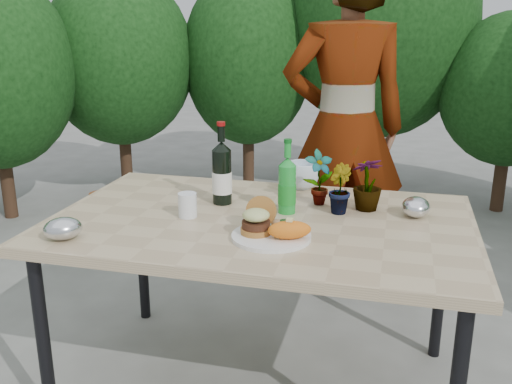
% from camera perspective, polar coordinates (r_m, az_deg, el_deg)
% --- Properties ---
extents(patio_table, '(1.60, 1.00, 0.75)m').
position_cam_1_polar(patio_table, '(2.22, 0.51, -4.05)').
color(patio_table, tan).
rests_on(patio_table, ground).
extents(shrub_hedge, '(6.86, 5.12, 2.41)m').
position_cam_1_polar(shrub_hedge, '(3.88, 6.61, 12.63)').
color(shrub_hedge, '#382316').
rests_on(shrub_hedge, ground).
extents(dinner_plate, '(0.28, 0.28, 0.01)m').
position_cam_1_polar(dinner_plate, '(2.00, 1.54, -4.47)').
color(dinner_plate, white).
rests_on(dinner_plate, patio_table).
extents(burger_stack, '(0.11, 0.16, 0.11)m').
position_cam_1_polar(burger_stack, '(2.01, 0.14, -2.73)').
color(burger_stack, '#B7722D').
rests_on(burger_stack, dinner_plate).
extents(sweet_potato, '(0.17, 0.12, 0.06)m').
position_cam_1_polar(sweet_potato, '(1.95, 3.37, -3.80)').
color(sweet_potato, orange).
rests_on(sweet_potato, dinner_plate).
extents(grilled_veg, '(0.08, 0.05, 0.03)m').
position_cam_1_polar(grilled_veg, '(2.07, 2.58, -3.08)').
color(grilled_veg, olive).
rests_on(grilled_veg, dinner_plate).
extents(wine_bottle, '(0.08, 0.08, 0.34)m').
position_cam_1_polar(wine_bottle, '(2.34, -3.43, 1.82)').
color(wine_bottle, black).
rests_on(wine_bottle, patio_table).
extents(sparkling_water, '(0.07, 0.07, 0.30)m').
position_cam_1_polar(sparkling_water, '(2.23, 3.13, 0.58)').
color(sparkling_water, green).
rests_on(sparkling_water, patio_table).
extents(plastic_cup, '(0.07, 0.07, 0.09)m').
position_cam_1_polar(plastic_cup, '(2.21, -6.86, -1.31)').
color(plastic_cup, white).
rests_on(plastic_cup, patio_table).
extents(seedling_left, '(0.14, 0.13, 0.23)m').
position_cam_1_polar(seedling_left, '(2.34, 6.32, 1.42)').
color(seedling_left, '#29531C').
rests_on(seedling_left, patio_table).
extents(seedling_mid, '(0.12, 0.13, 0.19)m').
position_cam_1_polar(seedling_mid, '(2.26, 8.27, 0.31)').
color(seedling_mid, '#285C1F').
rests_on(seedling_mid, patio_table).
extents(seedling_right, '(0.16, 0.16, 0.21)m').
position_cam_1_polar(seedling_right, '(2.31, 11.10, 0.80)').
color(seedling_right, '#2E5F20').
rests_on(seedling_right, patio_table).
extents(blue_bowl, '(0.17, 0.17, 0.12)m').
position_cam_1_polar(blue_bowl, '(2.57, 4.65, 1.65)').
color(blue_bowl, white).
rests_on(blue_bowl, patio_table).
extents(foil_packet_left, '(0.17, 0.16, 0.08)m').
position_cam_1_polar(foil_packet_left, '(2.09, -18.75, -3.48)').
color(foil_packet_left, silver).
rests_on(foil_packet_left, patio_table).
extents(foil_packet_right, '(0.11, 0.14, 0.08)m').
position_cam_1_polar(foil_packet_right, '(2.29, 15.69, -1.44)').
color(foil_packet_right, silver).
rests_on(foil_packet_right, patio_table).
extents(person, '(0.78, 0.63, 1.85)m').
position_cam_1_polar(person, '(3.08, 8.86, 6.23)').
color(person, '#98634C').
rests_on(person, ground).
extents(terracotta_pot, '(0.17, 0.17, 0.14)m').
position_cam_1_polar(terracotta_pot, '(4.78, -15.32, -0.86)').
color(terracotta_pot, '#A7562A').
rests_on(terracotta_pot, ground).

